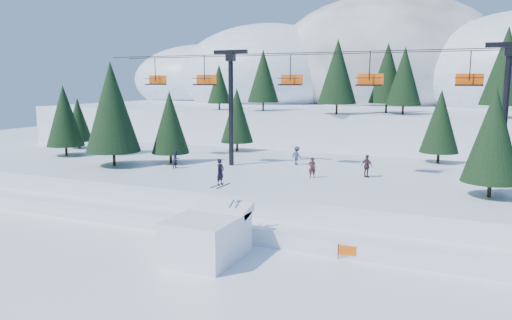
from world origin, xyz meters
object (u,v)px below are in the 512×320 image
at_px(chairlift, 346,90).
at_px(banner_near, 363,252).
at_px(banner_far, 410,251).
at_px(jump_kicker, 207,236).

bearing_deg(chairlift, banner_near, -70.90).
bearing_deg(banner_far, chairlift, 120.23).
distance_m(jump_kicker, chairlift, 18.40).
bearing_deg(banner_far, jump_kicker, -157.61).
bearing_deg(chairlift, jump_kicker, -103.09).
distance_m(chairlift, banner_near, 16.29).
bearing_deg(banner_near, jump_kicker, -158.88).
height_order(chairlift, banner_far, chairlift).
relative_size(jump_kicker, banner_near, 1.98).
relative_size(jump_kicker, chairlift, 0.12).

